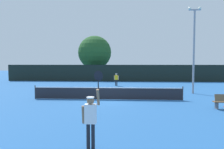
% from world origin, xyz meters
% --- Properties ---
extents(ground_plane, '(120.00, 120.00, 0.00)m').
position_xyz_m(ground_plane, '(0.00, 0.00, 0.00)').
color(ground_plane, '#235693').
extents(tennis_net, '(11.60, 0.08, 1.07)m').
position_xyz_m(tennis_net, '(0.00, 0.00, 0.51)').
color(tennis_net, '#232328').
rests_on(tennis_net, ground).
extents(perimeter_fence, '(34.72, 0.12, 2.59)m').
position_xyz_m(perimeter_fence, '(0.00, 15.96, 1.29)').
color(perimeter_fence, black).
rests_on(perimeter_fence, ground).
extents(player_serving, '(0.68, 0.40, 2.59)m').
position_xyz_m(player_serving, '(0.23, -9.10, 1.15)').
color(player_serving, white).
rests_on(player_serving, ground).
extents(player_receiving, '(0.57, 0.23, 1.54)m').
position_xyz_m(player_receiving, '(0.31, 9.64, 0.93)').
color(player_receiving, yellow).
rests_on(player_receiving, ground).
extents(tennis_ball, '(0.07, 0.07, 0.07)m').
position_xyz_m(tennis_ball, '(-1.57, 2.20, 0.03)').
color(tennis_ball, '#CCE033').
rests_on(tennis_ball, ground).
extents(light_pole, '(1.18, 0.28, 7.99)m').
position_xyz_m(light_pole, '(7.74, 3.69, 4.56)').
color(light_pole, gray).
rests_on(light_pole, ground).
extents(large_tree, '(5.86, 5.86, 7.67)m').
position_xyz_m(large_tree, '(-3.95, 20.24, 4.73)').
color(large_tree, brown).
rests_on(large_tree, ground).
extents(parked_car_near, '(2.48, 4.43, 1.69)m').
position_xyz_m(parked_car_near, '(-2.91, 23.45, 0.78)').
color(parked_car_near, navy).
rests_on(parked_car_near, ground).
extents(parked_car_mid, '(1.92, 4.20, 1.69)m').
position_xyz_m(parked_car_mid, '(1.46, 22.50, 0.78)').
color(parked_car_mid, '#B7B7BC').
rests_on(parked_car_mid, ground).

